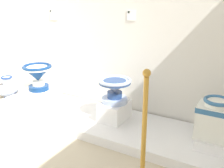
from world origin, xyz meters
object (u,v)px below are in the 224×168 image
plinth_block_tall_cobalt (40,96)px  info_placard_first (53,14)px  stanchion_post_near_right (143,154)px  plinth_block_squat_floral (212,142)px  decorative_vase_companion (8,89)px  antique_toilet_rightmost (115,87)px  info_placard_second (131,15)px  plinth_block_rightmost (115,111)px  antique_toilet_tall_cobalt (38,74)px  antique_toilet_squat_floral (215,118)px

plinth_block_tall_cobalt → info_placard_first: 1.18m
stanchion_post_near_right → plinth_block_squat_floral: bearing=60.1°
plinth_block_tall_cobalt → decorative_vase_companion: (-0.75, 0.06, -0.05)m
antique_toilet_rightmost → info_placard_second: bearing=87.4°
info_placard_second → info_placard_first: bearing=180.0°
plinth_block_rightmost → info_placard_first: info_placard_first is taller
antique_toilet_rightmost → decorative_vase_companion: antique_toilet_rightmost is taller
plinth_block_tall_cobalt → plinth_block_rightmost: size_ratio=0.94×
decorative_vase_companion → plinth_block_tall_cobalt: bearing=-4.4°
plinth_block_rightmost → antique_toilet_rightmost: bearing=0.0°
antique_toilet_tall_cobalt → info_placard_second: (1.23, 0.41, 0.81)m
antique_toilet_tall_cobalt → plinth_block_squat_floral: size_ratio=1.14×
antique_toilet_rightmost → plinth_block_rightmost: bearing=180.0°
antique_toilet_rightmost → stanchion_post_near_right: 1.10m
plinth_block_squat_floral → info_placard_second: size_ratio=2.87×
plinth_block_tall_cobalt → info_placard_second: bearing=18.5°
plinth_block_rightmost → antique_toilet_rightmost: 0.31m
plinth_block_rightmost → stanchion_post_near_right: stanchion_post_near_right is taller
plinth_block_squat_floral → stanchion_post_near_right: stanchion_post_near_right is taller
antique_toilet_squat_floral → info_placard_first: info_placard_first is taller
plinth_block_rightmost → decorative_vase_companion: (-1.97, 0.02, -0.07)m
plinth_block_rightmost → decorative_vase_companion: bearing=179.3°
antique_toilet_tall_cobalt → antique_toilet_squat_floral: 2.37m
antique_toilet_squat_floral → plinth_block_tall_cobalt: bearing=179.6°
plinth_block_tall_cobalt → decorative_vase_companion: decorative_vase_companion is taller
plinth_block_tall_cobalt → stanchion_post_near_right: stanchion_post_near_right is taller
antique_toilet_squat_floral → info_placard_first: bearing=169.8°
decorative_vase_companion → antique_toilet_rightmost: bearing=-0.7°
plinth_block_tall_cobalt → info_placard_second: 1.73m
antique_toilet_squat_floral → plinth_block_squat_floral: bearing=0.0°
plinth_block_rightmost → antique_toilet_rightmost: antique_toilet_rightmost is taller
plinth_block_rightmost → stanchion_post_near_right: size_ratio=0.37×
antique_toilet_tall_cobalt → info_placard_second: bearing=18.5°
plinth_block_rightmost → antique_toilet_squat_floral: bearing=-2.6°
decorative_vase_companion → antique_toilet_tall_cobalt: bearing=-4.4°
decorative_vase_companion → stanchion_post_near_right: size_ratio=0.34×
plinth_block_squat_floral → decorative_vase_companion: 3.12m
antique_toilet_squat_floral → info_placard_first: (-2.38, 0.43, 0.88)m
antique_toilet_rightmost → info_placard_first: (-1.22, 0.38, 0.78)m
plinth_block_tall_cobalt → info_placard_first: size_ratio=2.38×
antique_toilet_squat_floral → stanchion_post_near_right: stanchion_post_near_right is taller
plinth_block_tall_cobalt → antique_toilet_tall_cobalt: bearing=0.0°
plinth_block_rightmost → info_placard_second: size_ratio=3.18×
plinth_block_squat_floral → stanchion_post_near_right: size_ratio=0.34×
stanchion_post_near_right → plinth_block_rightmost: bearing=131.8°
decorative_vase_companion → stanchion_post_near_right: bearing=-17.1°
plinth_block_tall_cobalt → antique_toilet_squat_floral: 2.38m
antique_toilet_tall_cobalt → antique_toilet_rightmost: antique_toilet_tall_cobalt is taller
stanchion_post_near_right → plinth_block_tall_cobalt: bearing=158.3°
info_placard_first → info_placard_second: 1.24m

